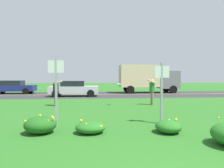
# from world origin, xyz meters

# --- Properties ---
(ground_plane) EXTENTS (120.00, 120.00, 0.00)m
(ground_plane) POSITION_xyz_m (0.00, 9.60, 0.00)
(ground_plane) COLOR #26601E
(highway_strip) EXTENTS (120.00, 8.28, 0.01)m
(highway_strip) POSITION_xyz_m (0.00, 19.20, 0.00)
(highway_strip) COLOR #2D2D30
(highway_strip) RESTS_ON ground
(highway_center_stripe) EXTENTS (120.00, 0.16, 0.00)m
(highway_center_stripe) POSITION_xyz_m (0.00, 19.20, 0.01)
(highway_center_stripe) COLOR yellow
(highway_center_stripe) RESTS_ON ground
(daylily_clump_mid_right) EXTENTS (0.98, 0.95, 0.57)m
(daylily_clump_mid_right) POSITION_xyz_m (-3.10, 4.55, 0.27)
(daylily_clump_mid_right) COLOR #1E5619
(daylily_clump_mid_right) RESTS_ON ground
(daylily_clump_front_center) EXTENTS (0.94, 0.84, 0.41)m
(daylily_clump_front_center) POSITION_xyz_m (-1.54, 4.42, 0.18)
(daylily_clump_front_center) COLOR #23661E
(daylily_clump_front_center) RESTS_ON ground
(daylily_clump_front_left) EXTENTS (0.82, 0.87, 0.43)m
(daylily_clump_front_left) POSITION_xyz_m (0.90, 4.25, 0.20)
(daylily_clump_front_left) COLOR #23661E
(daylily_clump_front_left) RESTS_ON ground
(sign_post_near_path) EXTENTS (0.56, 0.10, 2.48)m
(sign_post_near_path) POSITION_xyz_m (-2.79, 5.50, 1.51)
(sign_post_near_path) COLOR #93969B
(sign_post_near_path) RESTS_ON ground
(sign_post_by_roadside) EXTENTS (0.56, 0.10, 2.31)m
(sign_post_by_roadside) POSITION_xyz_m (1.09, 5.49, 1.40)
(sign_post_by_roadside) COLOR #93969B
(sign_post_by_roadside) RESTS_ON ground
(person_thrower_dark_shirt) EXTENTS (0.55, 0.48, 1.60)m
(person_thrower_dark_shirt) POSITION_xyz_m (-3.77, 10.78, 0.96)
(person_thrower_dark_shirt) COLOR #232328
(person_thrower_dark_shirt) RESTS_ON ground
(person_catcher_green_shirt) EXTENTS (0.55, 0.48, 1.65)m
(person_catcher_green_shirt) POSITION_xyz_m (2.27, 10.76, 0.99)
(person_catcher_green_shirt) COLOR #287038
(person_catcher_green_shirt) RESTS_ON ground
(frisbee_pale_blue) EXTENTS (0.27, 0.27, 0.10)m
(frisbee_pale_blue) POSITION_xyz_m (0.13, 10.66, 1.35)
(frisbee_pale_blue) COLOR #ADD6E5
(car_navy_leftmost) EXTENTS (4.50, 2.00, 1.45)m
(car_navy_leftmost) POSITION_xyz_m (-10.22, 21.06, 0.74)
(car_navy_leftmost) COLOR navy
(car_navy_leftmost) RESTS_ON ground
(car_silver_center_left) EXTENTS (4.50, 2.00, 1.45)m
(car_silver_center_left) POSITION_xyz_m (-3.32, 17.34, 0.74)
(car_silver_center_left) COLOR #B7BABF
(car_silver_center_left) RESTS_ON ground
(box_truck_gray) EXTENTS (6.70, 2.46, 3.20)m
(box_truck_gray) POSITION_xyz_m (4.72, 21.06, 1.80)
(box_truck_gray) COLOR slate
(box_truck_gray) RESTS_ON ground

